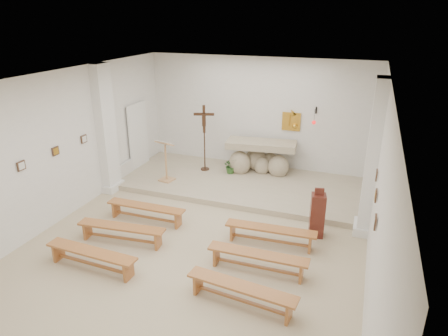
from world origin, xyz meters
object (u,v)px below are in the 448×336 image
at_px(bench_right_third, 241,290).
at_px(donation_pedestal, 317,215).
at_px(bench_right_front, 271,232).
at_px(bench_left_second, 122,230).
at_px(crucifix_stand, 204,133).
at_px(bench_left_third, 91,255).
at_px(altar, 260,159).
at_px(lectern, 165,161).
at_px(bench_right_second, 258,258).
at_px(bench_left_front, 146,209).

bearing_deg(bench_right_third, donation_pedestal, 78.45).
distance_m(donation_pedestal, bench_right_third, 2.91).
bearing_deg(bench_right_front, donation_pedestal, 36.39).
bearing_deg(bench_left_second, donation_pedestal, 18.18).
bearing_deg(crucifix_stand, bench_left_third, -108.91).
distance_m(bench_right_front, bench_right_third, 2.05).
xyz_separation_m(altar, bench_right_front, (1.25, -3.67, -0.25)).
bearing_deg(lectern, donation_pedestal, -6.97).
height_order(bench_right_second, bench_right_third, same).
height_order(bench_left_third, bench_right_third, same).
xyz_separation_m(crucifix_stand, bench_left_front, (-0.17, -3.25, -1.01)).
distance_m(bench_left_second, bench_right_second, 3.05).
bearing_deg(bench_right_third, crucifix_stand, 124.40).
relative_size(lectern, bench_left_second, 0.63).
relative_size(bench_left_front, bench_left_third, 1.00).
bearing_deg(bench_right_second, bench_right_front, 89.02).
bearing_deg(bench_right_third, bench_left_front, 151.93).
bearing_deg(bench_right_front, crucifix_stand, 128.43).
bearing_deg(altar, bench_right_second, -82.04).
height_order(lectern, bench_left_front, lectern).
bearing_deg(bench_left_front, lectern, 104.17).
relative_size(bench_right_second, bench_right_third, 0.99).
height_order(lectern, bench_right_front, lectern).
distance_m(donation_pedestal, bench_left_third, 4.80).
distance_m(altar, bench_left_front, 4.09).
distance_m(bench_right_second, bench_left_third, 3.21).
height_order(altar, crucifix_stand, crucifix_stand).
xyz_separation_m(crucifix_stand, bench_right_front, (2.88, -3.25, -1.01)).
height_order(bench_left_second, bench_right_second, same).
bearing_deg(bench_left_second, bench_left_third, -95.80).
bearing_deg(altar, bench_right_third, -84.62).
bearing_deg(bench_left_second, crucifix_stand, 81.97).
xyz_separation_m(crucifix_stand, bench_left_second, (-0.17, -4.27, -1.01)).
bearing_deg(bench_left_second, lectern, 94.21).
xyz_separation_m(lectern, donation_pedestal, (4.46, -1.36, -0.25)).
xyz_separation_m(crucifix_stand, bench_right_second, (2.88, -4.27, -1.01)).
xyz_separation_m(donation_pedestal, bench_left_front, (-3.91, -0.72, -0.21)).
relative_size(altar, bench_left_third, 1.09).
bearing_deg(bench_left_third, bench_left_front, 92.22).
bearing_deg(lectern, bench_left_third, -72.50).
xyz_separation_m(altar, bench_left_second, (-1.79, -4.69, -0.25)).
xyz_separation_m(bench_right_second, bench_right_third, (0.00, -1.03, 0.00)).
xyz_separation_m(lectern, bench_right_front, (3.59, -2.07, -0.45)).
xyz_separation_m(bench_right_second, bench_left_third, (-3.05, -1.03, 0.00)).
bearing_deg(lectern, altar, 44.22).
height_order(donation_pedestal, bench_left_second, donation_pedestal).
bearing_deg(lectern, bench_right_second, -30.83).
height_order(lectern, bench_right_second, lectern).
relative_size(bench_left_second, bench_right_second, 1.01).
distance_m(bench_right_front, bench_left_third, 3.67).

